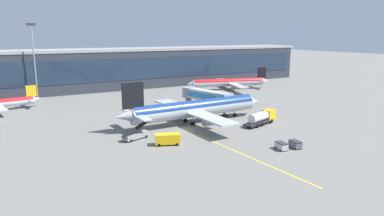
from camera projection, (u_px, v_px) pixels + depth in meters
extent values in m
plane|color=slate|center=(188.00, 129.00, 81.69)|extent=(700.00, 700.00, 0.00)
cube|color=yellow|center=(181.00, 128.00, 83.00)|extent=(5.06, 79.88, 0.01)
cube|color=#2D333D|center=(117.00, 69.00, 143.70)|extent=(179.12, 18.66, 15.39)
cube|color=#1E2D42|center=(124.00, 70.00, 135.55)|extent=(173.74, 0.16, 8.62)
cube|color=#99999E|center=(116.00, 50.00, 141.99)|extent=(182.70, 19.03, 1.00)
cylinder|color=#B2B7BC|center=(196.00, 109.00, 86.64)|extent=(34.61, 5.01, 3.96)
cylinder|color=navy|center=(196.00, 108.00, 86.56)|extent=(33.92, 4.83, 3.80)
cone|color=#B2B7BC|center=(253.00, 102.00, 96.08)|extent=(4.07, 3.88, 3.76)
cone|color=#B2B7BC|center=(125.00, 116.00, 77.01)|extent=(4.85, 3.51, 3.37)
cube|color=black|center=(133.00, 96.00, 77.11)|extent=(5.16, 0.52, 5.94)
cube|color=#B2B7BC|center=(129.00, 111.00, 81.59)|extent=(2.19, 6.40, 0.24)
cube|color=#B2B7BC|center=(142.00, 118.00, 74.97)|extent=(2.19, 6.40, 0.24)
cube|color=#B2B7BC|center=(174.00, 104.00, 93.66)|extent=(5.24, 14.63, 0.40)
cube|color=#B2B7BC|center=(212.00, 118.00, 78.22)|extent=(5.24, 14.63, 0.40)
cylinder|color=#939399|center=(181.00, 111.00, 92.27)|extent=(3.12, 2.27, 2.18)
cylinder|color=#939399|center=(209.00, 121.00, 81.20)|extent=(3.12, 2.27, 2.18)
cylinder|color=black|center=(235.00, 115.00, 93.59)|extent=(1.01, 0.43, 1.00)
cylinder|color=slate|center=(235.00, 112.00, 93.42)|extent=(0.20, 0.20, 1.67)
cylinder|color=black|center=(185.00, 121.00, 87.74)|extent=(1.01, 0.43, 1.00)
cylinder|color=slate|center=(185.00, 117.00, 87.57)|extent=(0.20, 0.20, 1.67)
cylinder|color=black|center=(193.00, 124.00, 84.76)|extent=(1.01, 0.43, 1.00)
cylinder|color=slate|center=(193.00, 120.00, 84.58)|extent=(0.20, 0.20, 1.67)
cube|color=#B2B7BC|center=(206.00, 95.00, 98.74)|extent=(6.14, 15.05, 2.80)
cube|color=#2D84C6|center=(206.00, 95.00, 98.77)|extent=(5.74, 12.77, 1.54)
cube|color=#9EA3A8|center=(225.00, 99.00, 93.38)|extent=(4.21, 3.91, 2.94)
cylinder|color=#4C4C51|center=(224.00, 110.00, 94.05)|extent=(0.70, 0.70, 3.55)
cube|color=#262628|center=(224.00, 116.00, 94.39)|extent=(2.15, 2.15, 0.30)
cylinder|color=gray|center=(189.00, 92.00, 104.10)|extent=(3.90, 3.90, 3.08)
cylinder|color=gray|center=(189.00, 102.00, 104.77)|extent=(1.80, 1.80, 3.55)
cube|color=#232326|center=(259.00, 122.00, 85.10)|extent=(10.30, 5.27, 0.50)
cube|color=yellow|center=(269.00, 114.00, 87.94)|extent=(3.40, 3.20, 2.50)
cube|color=black|center=(271.00, 112.00, 88.73)|extent=(0.81, 2.25, 1.12)
cylinder|color=silver|center=(258.00, 117.00, 84.62)|extent=(6.38, 3.83, 2.20)
cylinder|color=black|center=(263.00, 120.00, 88.67)|extent=(1.06, 0.62, 1.00)
cylinder|color=black|center=(271.00, 121.00, 87.06)|extent=(1.06, 0.62, 1.00)
cylinder|color=black|center=(254.00, 123.00, 85.75)|extent=(1.06, 0.62, 1.00)
cylinder|color=black|center=(262.00, 124.00, 84.14)|extent=(1.06, 0.62, 1.00)
cylinder|color=black|center=(249.00, 124.00, 84.27)|extent=(1.06, 0.62, 1.00)
cylinder|color=black|center=(257.00, 126.00, 82.66)|extent=(1.06, 0.62, 1.00)
cube|color=gray|center=(136.00, 135.00, 73.68)|extent=(6.29, 3.82, 1.10)
cube|color=black|center=(136.00, 129.00, 73.38)|extent=(6.94, 3.59, 2.38)
cylinder|color=black|center=(131.00, 141.00, 71.70)|extent=(0.65, 0.44, 0.60)
cylinder|color=black|center=(126.00, 139.00, 72.79)|extent=(0.65, 0.44, 0.60)
cylinder|color=black|center=(146.00, 136.00, 74.81)|extent=(0.65, 0.44, 0.60)
cylinder|color=black|center=(141.00, 135.00, 75.90)|extent=(0.65, 0.44, 0.60)
cube|color=yellow|center=(167.00, 139.00, 69.79)|extent=(5.42, 3.80, 2.00)
cube|color=black|center=(174.00, 137.00, 69.88)|extent=(2.33, 2.40, 0.60)
cylinder|color=black|center=(176.00, 142.00, 71.14)|extent=(0.65, 0.45, 0.60)
cylinder|color=black|center=(177.00, 144.00, 69.31)|extent=(0.65, 0.45, 0.60)
cylinder|color=black|center=(159.00, 142.00, 70.69)|extent=(0.65, 0.45, 0.60)
cylinder|color=black|center=(159.00, 145.00, 68.85)|extent=(0.65, 0.45, 0.60)
cube|color=#B2B7BC|center=(281.00, 146.00, 66.94)|extent=(1.95, 2.83, 1.10)
cube|color=#333338|center=(282.00, 143.00, 66.79)|extent=(1.98, 2.89, 0.10)
cylinder|color=black|center=(275.00, 148.00, 67.78)|extent=(0.18, 0.38, 0.36)
cylinder|color=black|center=(282.00, 147.00, 68.25)|extent=(0.18, 0.38, 0.36)
cylinder|color=black|center=(281.00, 151.00, 65.85)|extent=(0.18, 0.38, 0.36)
cylinder|color=black|center=(288.00, 150.00, 66.33)|extent=(0.18, 0.38, 0.36)
cube|color=#595B60|center=(295.00, 144.00, 67.96)|extent=(1.95, 2.83, 1.10)
cube|color=#333338|center=(296.00, 141.00, 67.81)|extent=(1.98, 2.89, 0.10)
cylinder|color=black|center=(289.00, 146.00, 68.80)|extent=(0.18, 0.38, 0.36)
cylinder|color=black|center=(295.00, 145.00, 69.27)|extent=(0.18, 0.38, 0.36)
cylinder|color=black|center=(295.00, 149.00, 66.87)|extent=(0.18, 0.38, 0.36)
cylinder|color=black|center=(302.00, 148.00, 67.35)|extent=(0.18, 0.38, 0.36)
cone|color=silver|center=(37.00, 99.00, 106.73)|extent=(3.00, 2.33, 1.93)
cube|color=gold|center=(31.00, 91.00, 105.33)|extent=(2.96, 0.67, 3.41)
cube|color=silver|center=(32.00, 100.00, 103.81)|extent=(1.77, 3.78, 0.15)
cube|color=silver|center=(28.00, 98.00, 107.30)|extent=(1.77, 3.78, 0.15)
cylinder|color=#B2B7BC|center=(229.00, 83.00, 140.00)|extent=(29.89, 10.53, 2.91)
cylinder|color=red|center=(229.00, 82.00, 139.95)|extent=(29.27, 10.27, 2.79)
cone|color=#B2B7BC|center=(190.00, 84.00, 136.03)|extent=(3.52, 3.42, 2.76)
cone|color=#B2B7BC|center=(265.00, 81.00, 143.95)|extent=(4.01, 3.29, 2.47)
cube|color=black|center=(262.00, 73.00, 142.83)|extent=(3.72, 1.22, 4.37)
cube|color=#B2B7BC|center=(263.00, 81.00, 140.63)|extent=(2.60, 4.87, 0.17)
cube|color=#B2B7BC|center=(257.00, 80.00, 146.13)|extent=(2.60, 4.87, 0.17)
cube|color=#B2B7BC|center=(238.00, 86.00, 132.95)|extent=(6.62, 13.13, 0.29)
cube|color=#B2B7BC|center=(225.00, 81.00, 147.68)|extent=(6.62, 13.13, 0.29)
cylinder|color=#939399|center=(234.00, 88.00, 135.14)|extent=(2.58, 2.12, 1.60)
cylinder|color=#939399|center=(225.00, 84.00, 145.56)|extent=(2.58, 2.12, 1.60)
cylinder|color=black|center=(203.00, 90.00, 137.84)|extent=(0.78, 0.47, 0.73)
cylinder|color=slate|center=(203.00, 88.00, 137.70)|extent=(0.15, 0.15, 1.39)
cylinder|color=black|center=(234.00, 89.00, 139.73)|extent=(0.78, 0.47, 0.73)
cylinder|color=slate|center=(234.00, 87.00, 139.58)|extent=(0.15, 0.15, 1.39)
cylinder|color=black|center=(231.00, 88.00, 142.21)|extent=(0.78, 0.47, 0.73)
cylinder|color=slate|center=(232.00, 86.00, 142.06)|extent=(0.15, 0.15, 1.39)
cylinder|color=gray|center=(35.00, 63.00, 116.93)|extent=(0.44, 0.44, 24.95)
cube|color=#333338|center=(31.00, 24.00, 114.24)|extent=(2.80, 0.50, 0.80)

